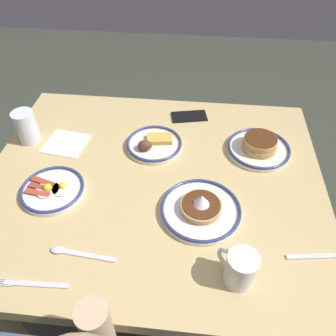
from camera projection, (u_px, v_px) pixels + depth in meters
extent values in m
plane|color=#373C32|center=(158.00, 284.00, 1.69)|extent=(6.00, 6.00, 0.00)
cube|color=tan|center=(153.00, 184.00, 1.18)|extent=(1.16, 0.98, 0.05)
cylinder|color=tan|center=(261.00, 187.00, 1.68)|extent=(0.06, 0.06, 0.71)
cylinder|color=tan|center=(75.00, 173.00, 1.75)|extent=(0.06, 0.06, 0.71)
cylinder|color=tan|center=(10.00, 325.00, 1.20)|extent=(0.06, 0.06, 0.71)
cylinder|color=silver|center=(258.00, 150.00, 1.26)|extent=(0.23, 0.23, 0.01)
torus|color=navy|center=(259.00, 148.00, 1.25)|extent=(0.23, 0.23, 0.01)
cylinder|color=#D59A4E|center=(259.00, 147.00, 1.25)|extent=(0.12, 0.12, 0.01)
cylinder|color=tan|center=(259.00, 145.00, 1.24)|extent=(0.13, 0.13, 0.01)
cylinder|color=tan|center=(260.00, 142.00, 1.23)|extent=(0.12, 0.12, 0.01)
cylinder|color=tan|center=(261.00, 140.00, 1.22)|extent=(0.12, 0.12, 0.01)
cylinder|color=#4C2814|center=(261.00, 138.00, 1.22)|extent=(0.12, 0.12, 0.00)
cylinder|color=white|center=(201.00, 211.00, 1.05)|extent=(0.25, 0.25, 0.01)
torus|color=navy|center=(201.00, 209.00, 1.04)|extent=(0.25, 0.25, 0.01)
cylinder|color=tan|center=(201.00, 208.00, 1.04)|extent=(0.12, 0.12, 0.01)
cylinder|color=tan|center=(201.00, 206.00, 1.03)|extent=(0.13, 0.13, 0.01)
cylinder|color=#4C2814|center=(201.00, 204.00, 1.03)|extent=(0.12, 0.12, 0.00)
cone|color=white|center=(202.00, 200.00, 1.01)|extent=(0.05, 0.05, 0.04)
cylinder|color=silver|center=(154.00, 145.00, 1.28)|extent=(0.21, 0.21, 0.01)
torus|color=navy|center=(154.00, 143.00, 1.27)|extent=(0.21, 0.21, 0.01)
cube|color=gold|center=(159.00, 139.00, 1.28)|extent=(0.10, 0.07, 0.02)
ellipsoid|color=brown|center=(145.00, 145.00, 1.23)|extent=(0.05, 0.04, 0.04)
ellipsoid|color=brown|center=(145.00, 144.00, 1.24)|extent=(0.04, 0.03, 0.03)
ellipsoid|color=brown|center=(144.00, 147.00, 1.23)|extent=(0.04, 0.03, 0.03)
ellipsoid|color=brown|center=(144.00, 145.00, 1.24)|extent=(0.04, 0.03, 0.03)
cylinder|color=white|center=(53.00, 191.00, 1.11)|extent=(0.21, 0.21, 0.01)
torus|color=navy|center=(52.00, 188.00, 1.10)|extent=(0.21, 0.21, 0.01)
cylinder|color=white|center=(62.00, 189.00, 1.10)|extent=(0.07, 0.07, 0.01)
sphere|color=yellow|center=(63.00, 186.00, 1.10)|extent=(0.03, 0.03, 0.03)
cylinder|color=white|center=(48.00, 190.00, 1.10)|extent=(0.07, 0.07, 0.01)
sphere|color=yellow|center=(48.00, 188.00, 1.10)|extent=(0.03, 0.03, 0.03)
cube|color=#A53F23|center=(43.00, 182.00, 1.12)|extent=(0.09, 0.04, 0.01)
cube|color=#963A26|center=(40.00, 187.00, 1.11)|extent=(0.09, 0.04, 0.01)
cube|color=#AA422C|center=(38.00, 193.00, 1.09)|extent=(0.09, 0.03, 0.01)
cylinder|color=white|center=(241.00, 269.00, 0.86)|extent=(0.08, 0.08, 0.10)
torus|color=white|center=(228.00, 259.00, 0.88)|extent=(0.06, 0.05, 0.07)
cylinder|color=brown|center=(243.00, 262.00, 0.84)|extent=(0.07, 0.07, 0.01)
cylinder|color=silver|center=(26.00, 127.00, 1.27)|extent=(0.08, 0.08, 0.13)
cylinder|color=black|center=(28.00, 131.00, 1.28)|extent=(0.07, 0.07, 0.09)
cube|color=black|center=(189.00, 116.00, 1.41)|extent=(0.16, 0.10, 0.01)
cube|color=white|center=(66.00, 143.00, 1.29)|extent=(0.17, 0.16, 0.00)
cube|color=silver|center=(36.00, 284.00, 0.88)|extent=(0.17, 0.02, 0.01)
cube|color=silver|center=(8.00, 279.00, 0.89)|extent=(0.03, 0.00, 0.00)
cube|color=silver|center=(8.00, 281.00, 0.89)|extent=(0.03, 0.00, 0.00)
cube|color=silver|center=(7.00, 283.00, 0.88)|extent=(0.03, 0.00, 0.00)
cube|color=silver|center=(6.00, 286.00, 0.88)|extent=(0.03, 0.00, 0.00)
cube|color=silver|center=(317.00, 256.00, 0.94)|extent=(0.17, 0.04, 0.01)
cube|color=silver|center=(85.00, 255.00, 0.94)|extent=(0.18, 0.03, 0.01)
ellipsoid|color=silver|center=(57.00, 250.00, 0.95)|extent=(0.04, 0.03, 0.01)
cylinder|color=#D6AB86|center=(100.00, 336.00, 0.75)|extent=(0.08, 0.08, 0.26)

